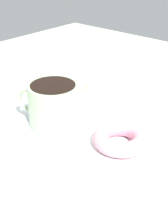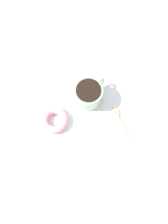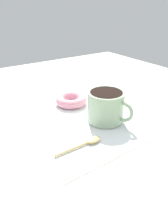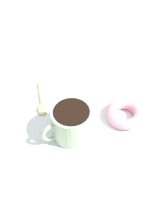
{
  "view_description": "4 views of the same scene",
  "coord_description": "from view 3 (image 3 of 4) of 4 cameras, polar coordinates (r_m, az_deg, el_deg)",
  "views": [
    {
      "loc": [
        38.39,
        31.4,
        30.33
      ],
      "look_at": [
        -0.05,
        -2.32,
        2.3
      ],
      "focal_mm": 50.0,
      "sensor_mm": 36.0,
      "label": 1
    },
    {
      "loc": [
        -20.36,
        7.58,
        80.88
      ],
      "look_at": [
        -0.05,
        -2.32,
        2.3
      ],
      "focal_mm": 40.0,
      "sensor_mm": 36.0,
      "label": 2
    },
    {
      "loc": [
        -28.48,
        -44.24,
        28.44
      ],
      "look_at": [
        -0.05,
        -2.32,
        2.3
      ],
      "focal_mm": 35.0,
      "sensor_mm": 36.0,
      "label": 3
    },
    {
      "loc": [
        47.35,
        -11.71,
        59.84
      ],
      "look_at": [
        -0.05,
        -2.32,
        2.3
      ],
      "focal_mm": 50.0,
      "sensor_mm": 36.0,
      "label": 4
    }
  ],
  "objects": [
    {
      "name": "coffee_cup",
      "position": [
        0.56,
        5.83,
        1.57
      ],
      "size": [
        9.26,
        12.04,
        7.92
      ],
      "color": "#9EB793",
      "rests_on": "napkin"
    },
    {
      "name": "napkin",
      "position": [
        0.58,
        0.0,
        -1.89
      ],
      "size": [
        34.5,
        34.5,
        0.3
      ],
      "primitive_type": "cube",
      "rotation": [
        0.0,
        0.0,
        0.03
      ],
      "color": "white",
      "rests_on": "ground_plane"
    },
    {
      "name": "donut",
      "position": [
        0.66,
        -3.38,
        3.16
      ],
      "size": [
        9.29,
        9.29,
        2.66
      ],
      "primitive_type": "torus",
      "color": "pink",
      "rests_on": "napkin"
    },
    {
      "name": "ground_plane",
      "position": [
        0.6,
        -1.2,
        -1.94
      ],
      "size": [
        120.0,
        120.0,
        2.0
      ],
      "primitive_type": "cube",
      "color": "beige"
    },
    {
      "name": "spoon",
      "position": [
        0.48,
        1.06,
        -7.81
      ],
      "size": [
        11.5,
        2.42,
        0.9
      ],
      "color": "#D8B772",
      "rests_on": "napkin"
    }
  ]
}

